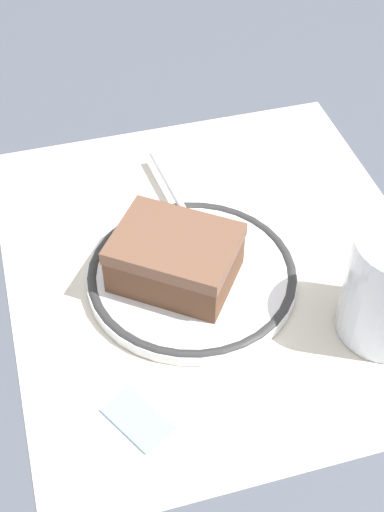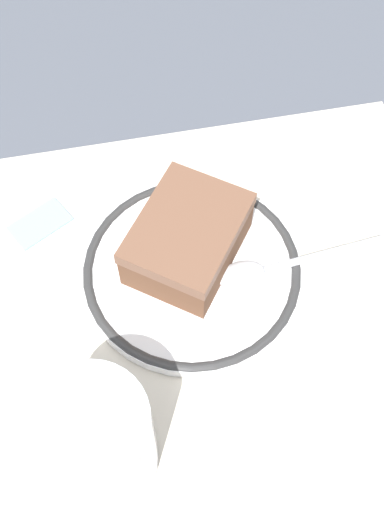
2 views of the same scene
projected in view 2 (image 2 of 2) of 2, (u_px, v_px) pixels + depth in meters
name	position (u px, v px, depth m)	size (l,w,h in m)	color
ground_plane	(216.00, 301.00, 0.52)	(2.40, 2.40, 0.00)	#4C515B
placemat	(216.00, 300.00, 0.52)	(0.41, 0.36, 0.00)	beige
plate	(192.00, 271.00, 0.53)	(0.18, 0.18, 0.01)	white
cake_slice	(188.00, 239.00, 0.51)	(0.12, 0.12, 0.05)	brown
spoon	(268.00, 268.00, 0.52)	(0.15, 0.03, 0.01)	silver
cup	(98.00, 444.00, 0.42)	(0.08, 0.08, 0.10)	silver
sugar_packet	(39.00, 222.00, 0.55)	(0.05, 0.03, 0.01)	#8CB2E0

